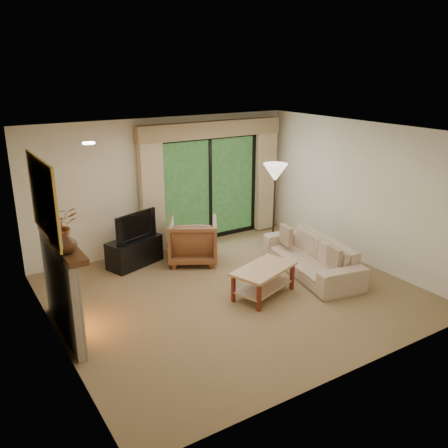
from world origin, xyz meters
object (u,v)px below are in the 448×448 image
coffee_table (264,281)px  sofa (311,256)px  media_console (135,252)px  armchair (193,240)px

coffee_table → sofa: bearing=-6.8°
media_console → sofa: 3.22m
media_console → coffee_table: (1.27, -2.27, -0.01)m
sofa → coffee_table: size_ratio=2.01×
armchair → sofa: (1.52, -1.58, -0.10)m
media_console → coffee_table: media_console is taller
coffee_table → media_console: bearing=100.4°
sofa → armchair: bearing=-125.4°
sofa → coffee_table: sofa is taller
media_console → armchair: (1.00, -0.42, 0.16)m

